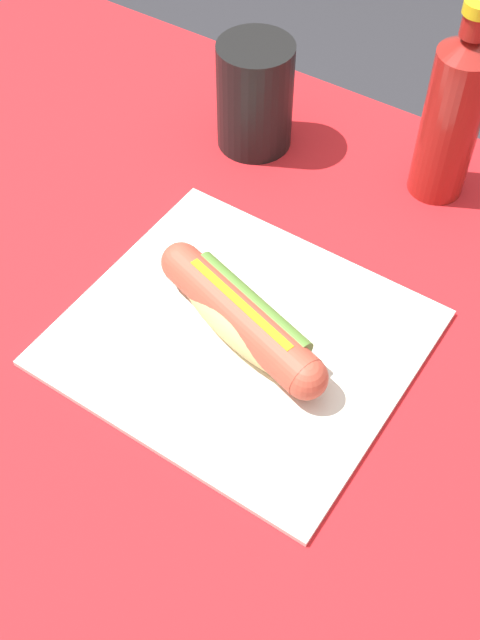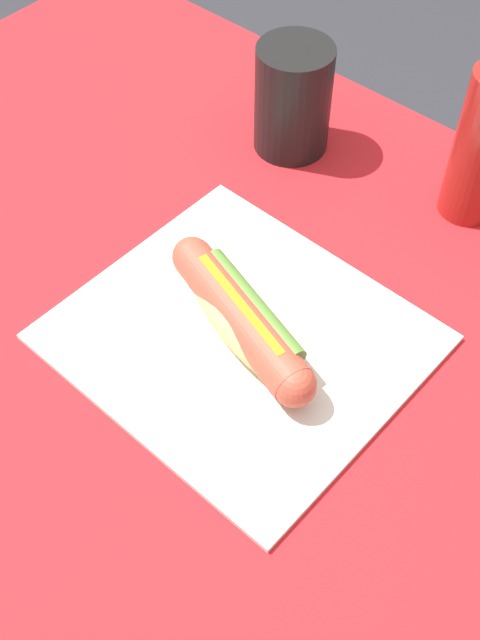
{
  "view_description": "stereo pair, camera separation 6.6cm",
  "coord_description": "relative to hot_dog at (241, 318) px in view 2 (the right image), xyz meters",
  "views": [
    {
      "loc": [
        0.26,
        -0.36,
        1.36
      ],
      "look_at": [
        0.02,
        0.02,
        0.79
      ],
      "focal_mm": 44.33,
      "sensor_mm": 36.0,
      "label": 1
    },
    {
      "loc": [
        0.31,
        -0.32,
        1.36
      ],
      "look_at": [
        0.02,
        0.02,
        0.79
      ],
      "focal_mm": 44.33,
      "sensor_mm": 36.0,
      "label": 2
    }
  ],
  "objects": [
    {
      "name": "ground_plane",
      "position": [
        -0.02,
        -0.02,
        -0.79
      ],
      "size": [
        6.0,
        6.0,
        0.0
      ],
      "primitive_type": "plane",
      "color": "#2D2D33",
      "rests_on": "ground"
    },
    {
      "name": "drinking_cup",
      "position": [
        -0.15,
        0.26,
        0.03
      ],
      "size": [
        0.09,
        0.09,
        0.13
      ],
      "primitive_type": "cylinder",
      "color": "black",
      "rests_on": "dining_table"
    },
    {
      "name": "dining_table",
      "position": [
        -0.02,
        -0.02,
        -0.17
      ],
      "size": [
        1.2,
        0.84,
        0.76
      ],
      "color": "brown",
      "rests_on": "ground"
    },
    {
      "name": "paper_wrapper",
      "position": [
        -0.0,
        -0.0,
        -0.03
      ],
      "size": [
        0.32,
        0.29,
        0.01
      ],
      "primitive_type": "cube",
      "rotation": [
        0.0,
        0.0,
        -0.01
      ],
      "color": "silver",
      "rests_on": "dining_table"
    },
    {
      "name": "hot_dog",
      "position": [
        0.0,
        0.0,
        0.0
      ],
      "size": [
        0.21,
        0.09,
        0.05
      ],
      "color": "#E5BC75",
      "rests_on": "paper_wrapper"
    }
  ]
}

